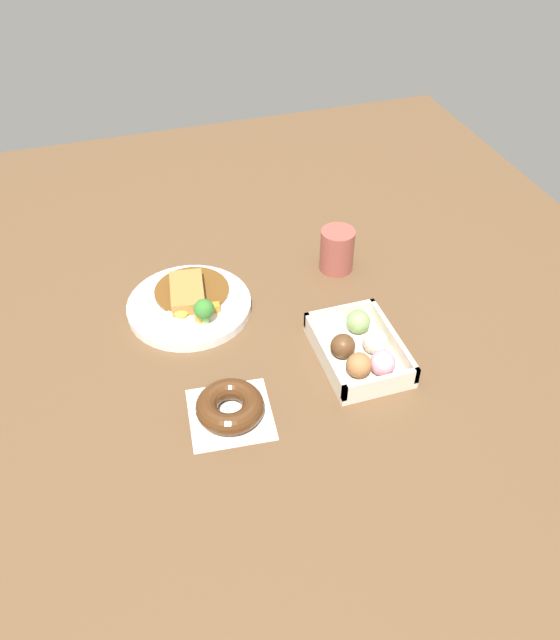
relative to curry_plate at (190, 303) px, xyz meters
name	(u,v)px	position (x,y,z in m)	size (l,w,h in m)	color
ground_plane	(241,313)	(-0.04, -0.09, -0.02)	(1.60, 1.60, 0.00)	brown
curry_plate	(190,303)	(0.00, 0.00, 0.00)	(0.23, 0.23, 0.07)	white
donut_box	(361,350)	(-0.22, -0.25, 0.01)	(0.19, 0.13, 0.05)	beige
chocolate_ring_donut	(230,407)	(-0.27, -0.01, 0.00)	(0.14, 0.14, 0.04)	white
coffee_mug	(337,250)	(0.04, -0.31, 0.03)	(0.07, 0.07, 0.09)	#9E4C42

